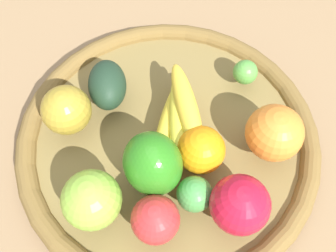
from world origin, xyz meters
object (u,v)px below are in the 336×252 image
object	(u,v)px
lime_0	(194,194)
avocado	(107,85)
orange_1	(274,133)
orange_0	(201,150)
apple_3	(92,200)
banana_bunch	(179,113)
apple_0	(155,220)
bell_pepper	(153,164)
apple_2	(240,204)
apple_1	(66,110)
lime_1	(245,72)

from	to	relation	value
lime_0	avocado	size ratio (longest dim) A/B	0.56
orange_1	orange_0	xyz separation A→B (m)	(0.00, 0.11, -0.01)
apple_3	banana_bunch	bearing A→B (deg)	-53.58
apple_3	apple_0	xyz separation A→B (m)	(-0.04, -0.07, -0.01)
lime_0	apple_0	xyz separation A→B (m)	(-0.02, 0.06, 0.01)
apple_3	avocado	xyz separation A→B (m)	(0.18, -0.05, -0.01)
apple_3	bell_pepper	bearing A→B (deg)	-73.12
bell_pepper	apple_2	bearing A→B (deg)	31.38
avocado	apple_2	bearing A→B (deg)	-150.33
apple_0	apple_1	xyz separation A→B (m)	(0.19, 0.09, 0.01)
apple_3	banana_bunch	xyz separation A→B (m)	(0.11, -0.15, -0.01)
avocado	banana_bunch	bearing A→B (deg)	-128.75
apple_2	lime_1	xyz separation A→B (m)	(0.22, -0.09, -0.02)
orange_0	apple_2	bearing A→B (deg)	-164.35
apple_1	orange_1	xyz separation A→B (m)	(-0.11, -0.28, 0.00)
lime_0	lime_1	world-z (taller)	lime_0
avocado	bell_pepper	size ratio (longest dim) A/B	0.89
banana_bunch	apple_0	distance (m)	0.17
banana_bunch	lime_1	world-z (taller)	banana_bunch
avocado	lime_0	bearing A→B (deg)	-157.53
lime_0	bell_pepper	bearing A→B (deg)	45.39
apple_2	lime_1	size ratio (longest dim) A/B	1.97
apple_3	orange_1	distance (m)	0.27
avocado	bell_pepper	xyz separation A→B (m)	(-0.16, -0.04, 0.02)
banana_bunch	apple_1	bearing A→B (deg)	76.10
banana_bunch	apple_2	xyz separation A→B (m)	(-0.16, -0.04, 0.01)
apple_2	avocado	xyz separation A→B (m)	(0.24, 0.13, -0.01)
orange_1	apple_0	bearing A→B (deg)	112.25
apple_0	orange_1	bearing A→B (deg)	-67.75
apple_0	orange_1	size ratio (longest dim) A/B	0.78
apple_1	orange_0	distance (m)	0.21
lime_0	banana_bunch	xyz separation A→B (m)	(0.13, -0.01, 0.00)
apple_0	lime_1	world-z (taller)	apple_0
lime_0	bell_pepper	xyz separation A→B (m)	(0.05, 0.05, 0.02)
orange_1	avocado	world-z (taller)	orange_1
avocado	bell_pepper	distance (m)	0.16
banana_bunch	orange_1	distance (m)	0.14
banana_bunch	apple_1	xyz separation A→B (m)	(0.04, 0.16, 0.01)
banana_bunch	orange_0	xyz separation A→B (m)	(-0.07, -0.01, 0.00)
banana_bunch	orange_0	distance (m)	0.07
orange_1	avocado	xyz separation A→B (m)	(0.15, 0.22, -0.01)
orange_1	lime_1	bearing A→B (deg)	-2.51
apple_3	apple_0	distance (m)	0.09
apple_3	orange_0	bearing A→B (deg)	-76.66
avocado	apple_1	bearing A→B (deg)	119.07
banana_bunch	apple_0	bearing A→B (deg)	154.74
apple_0	apple_1	world-z (taller)	apple_1
lime_0	apple_0	bearing A→B (deg)	111.68
bell_pepper	lime_1	world-z (taller)	bell_pepper
orange_1	orange_0	bearing A→B (deg)	88.79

